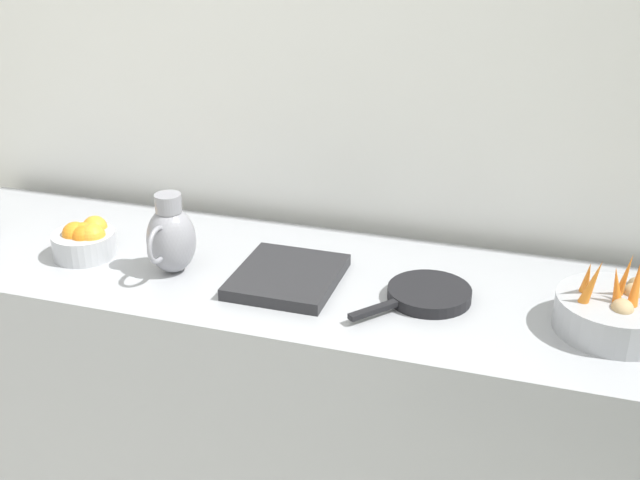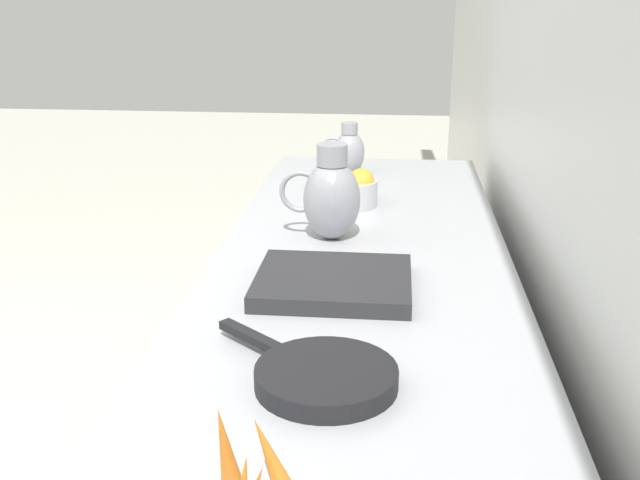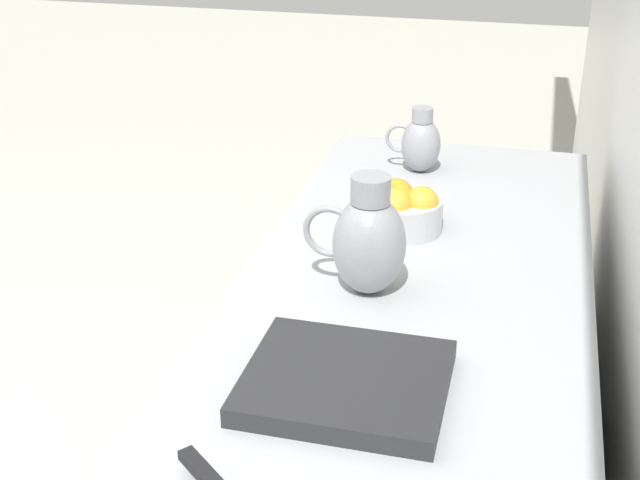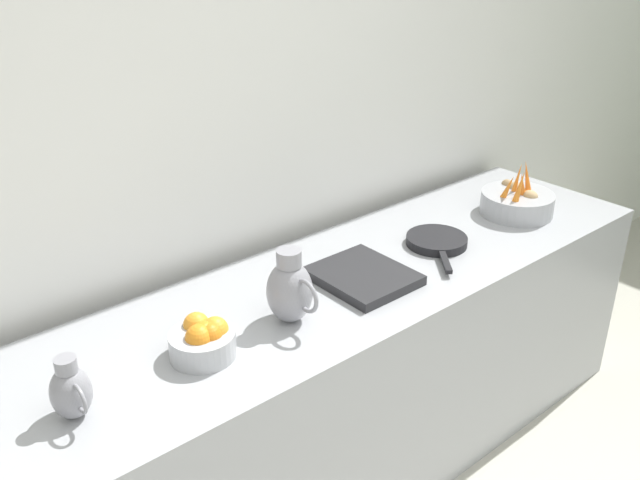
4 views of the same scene
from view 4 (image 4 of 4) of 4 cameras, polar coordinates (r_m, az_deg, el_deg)
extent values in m
cube|color=white|center=(2.98, 3.89, 14.41)|extent=(0.10, 8.19, 3.00)
cube|color=#9EA0A5|center=(2.77, 2.63, -10.76)|extent=(0.74, 2.70, 0.87)
cylinder|color=#9EA0A5|center=(3.14, 15.85, 2.92)|extent=(0.31, 0.31, 0.10)
torus|color=#9EA0A5|center=(3.15, 15.76, 2.22)|extent=(0.18, 0.18, 0.01)
cone|color=orange|center=(3.12, 15.84, 4.71)|extent=(0.05, 0.06, 0.16)
cone|color=orange|center=(3.09, 16.27, 4.22)|extent=(0.05, 0.06, 0.13)
cone|color=orange|center=(3.04, 15.12, 4.07)|extent=(0.08, 0.04, 0.13)
cone|color=orange|center=(3.13, 16.65, 4.69)|extent=(0.09, 0.05, 0.17)
cone|color=orange|center=(3.02, 16.01, 3.99)|extent=(0.05, 0.08, 0.16)
ellipsoid|color=tan|center=(3.18, 15.72, 4.17)|extent=(0.06, 0.05, 0.05)
ellipsoid|color=#9E7F56|center=(3.21, 15.12, 4.43)|extent=(0.05, 0.05, 0.05)
ellipsoid|color=tan|center=(3.10, 16.86, 3.49)|extent=(0.07, 0.06, 0.05)
cylinder|color=#ADAFB5|center=(2.12, -9.62, -8.44)|extent=(0.20, 0.20, 0.08)
sphere|color=orange|center=(2.14, -10.10, -6.89)|extent=(0.08, 0.08, 0.08)
sphere|color=orange|center=(2.08, -9.89, -7.92)|extent=(0.08, 0.08, 0.08)
sphere|color=orange|center=(2.11, -8.60, -7.31)|extent=(0.08, 0.08, 0.08)
sphere|color=orange|center=(2.09, -9.48, -7.62)|extent=(0.08, 0.08, 0.08)
sphere|color=orange|center=(2.09, -9.00, -7.71)|extent=(0.08, 0.08, 0.08)
ellipsoid|color=gray|center=(2.22, -2.51, -4.25)|extent=(0.15, 0.15, 0.21)
cylinder|color=gray|center=(2.16, -2.57, -1.49)|extent=(0.08, 0.08, 0.06)
torus|color=gray|center=(2.16, -1.17, -4.63)|extent=(0.11, 0.01, 0.11)
ellipsoid|color=gray|center=(1.96, -19.75, -11.68)|extent=(0.11, 0.11, 0.15)
cylinder|color=gray|center=(1.91, -20.14, -9.59)|extent=(0.06, 0.06, 0.04)
torus|color=gray|center=(1.90, -19.12, -12.23)|extent=(0.08, 0.01, 0.08)
cube|color=#232326|center=(2.49, 3.55, -2.98)|extent=(0.34, 0.30, 0.04)
cylinder|color=black|center=(2.79, 9.54, -0.03)|extent=(0.24, 0.24, 0.03)
cube|color=black|center=(2.61, 10.26, -1.81)|extent=(0.14, 0.12, 0.02)
camera|label=1|loc=(2.30, 61.35, 9.93)|focal=44.29mm
camera|label=2|loc=(3.56, 21.28, 14.83)|focal=42.50mm
camera|label=3|loc=(3.31, 16.69, 18.72)|focal=48.96mm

